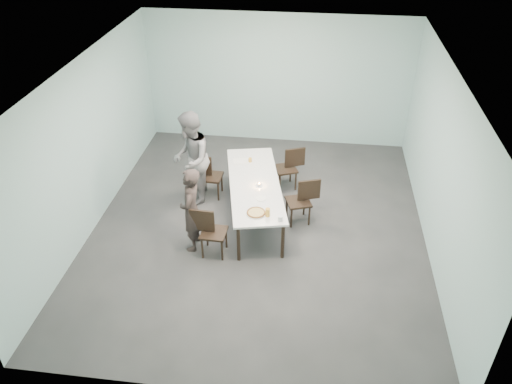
# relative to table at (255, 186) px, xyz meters

# --- Properties ---
(ground) EXTENTS (7.00, 7.00, 0.00)m
(ground) POSITION_rel_table_xyz_m (0.11, -0.31, -0.69)
(ground) COLOR #333335
(ground) RESTS_ON ground
(room_shell) EXTENTS (6.02, 7.02, 3.01)m
(room_shell) POSITION_rel_table_xyz_m (0.11, -0.31, 1.33)
(room_shell) COLOR #A0C9CA
(room_shell) RESTS_ON ground
(table) EXTENTS (1.43, 2.73, 0.75)m
(table) POSITION_rel_table_xyz_m (0.00, 0.00, 0.00)
(table) COLOR white
(table) RESTS_ON ground
(chair_near_left) EXTENTS (0.62, 0.43, 0.87)m
(chair_near_left) POSITION_rel_table_xyz_m (-0.62, -1.13, -0.19)
(chair_near_left) COLOR black
(chair_near_left) RESTS_ON ground
(chair_far_left) EXTENTS (0.62, 0.43, 0.87)m
(chair_far_left) POSITION_rel_table_xyz_m (-1.03, 0.62, -0.19)
(chair_far_left) COLOR black
(chair_far_left) RESTS_ON ground
(chair_near_right) EXTENTS (0.65, 0.53, 0.87)m
(chair_near_right) POSITION_rel_table_xyz_m (0.89, -0.01, -0.19)
(chair_near_right) COLOR black
(chair_near_right) RESTS_ON ground
(chair_far_right) EXTENTS (0.65, 0.55, 0.87)m
(chair_far_right) POSITION_rel_table_xyz_m (0.57, 1.13, -0.19)
(chair_far_right) COLOR black
(chair_far_right) RESTS_ON ground
(diner_near) EXTENTS (0.38, 0.57, 1.55)m
(diner_near) POSITION_rel_table_xyz_m (-0.94, -1.00, 0.08)
(diner_near) COLOR black
(diner_near) RESTS_ON ground
(diner_far) EXTENTS (0.83, 1.00, 1.87)m
(diner_far) POSITION_rel_table_xyz_m (-1.27, 0.40, 0.24)
(diner_far) COLOR slate
(diner_far) RESTS_ON ground
(pizza) EXTENTS (0.34, 0.34, 0.04)m
(pizza) POSITION_rel_table_xyz_m (0.15, -0.94, 0.08)
(pizza) COLOR white
(pizza) RESTS_ON table
(side_plate) EXTENTS (0.18, 0.18, 0.01)m
(side_plate) POSITION_rel_table_xyz_m (0.17, -0.49, 0.06)
(side_plate) COLOR white
(side_plate) RESTS_ON table
(beer_glass) EXTENTS (0.08, 0.08, 0.15)m
(beer_glass) POSITION_rel_table_xyz_m (0.35, -0.98, 0.13)
(beer_glass) COLOR gold
(beer_glass) RESTS_ON table
(water_tumbler) EXTENTS (0.08, 0.08, 0.09)m
(water_tumbler) POSITION_rel_table_xyz_m (0.56, -1.08, 0.10)
(water_tumbler) COLOR silver
(water_tumbler) RESTS_ON table
(tealight) EXTENTS (0.06, 0.06, 0.05)m
(tealight) POSITION_rel_table_xyz_m (0.09, -0.08, 0.08)
(tealight) COLOR silver
(tealight) RESTS_ON table
(amber_tumbler) EXTENTS (0.07, 0.07, 0.08)m
(amber_tumbler) POSITION_rel_table_xyz_m (-0.18, 0.75, 0.10)
(amber_tumbler) COLOR gold
(amber_tumbler) RESTS_ON table
(menu) EXTENTS (0.34, 0.28, 0.01)m
(menu) POSITION_rel_table_xyz_m (-0.37, 0.75, 0.06)
(menu) COLOR silver
(menu) RESTS_ON table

